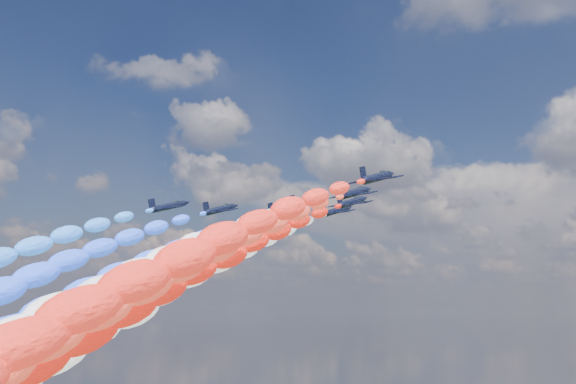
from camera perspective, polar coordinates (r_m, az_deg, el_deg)
The scene contains 15 objects.
jet_0 at distance 150.79m, azimuth -10.04°, elevation -1.21°, with size 9.56×12.82×2.82m, color black, non-canonical shape.
jet_1 at distance 153.52m, azimuth -5.75°, elevation -1.48°, with size 9.56×12.82×2.82m, color black, non-canonical shape.
trail_1 at distance 120.97m, azimuth -22.04°, elevation -8.11°, with size 6.78×93.79×44.32m, color blue, non-canonical shape.
jet_2 at distance 153.93m, azimuth -0.40°, elevation -1.55°, with size 9.56×12.82×2.82m, color black, non-canonical shape.
trail_2 at distance 117.57m, azimuth -15.28°, elevation -8.45°, with size 6.78×93.79×44.32m, color #2B54FF, non-canonical shape.
jet_3 at distance 144.32m, azimuth 1.41°, elevation -0.97°, with size 9.56×12.82×2.82m, color black, non-canonical shape.
trail_3 at distance 106.95m, azimuth -14.23°, elevation -8.37°, with size 6.78×93.79×44.32m, color white, non-canonical shape.
jet_4 at distance 155.01m, azimuth 4.08°, elevation -1.58°, with size 9.56×12.82×2.82m, color black, non-canonical shape.
trail_4 at distance 115.70m, azimuth -9.33°, elevation -8.65°, with size 6.78×93.79×44.32m, color white, non-canonical shape.
jet_5 at distance 143.23m, azimuth 5.37°, elevation -0.86°, with size 9.56×12.82×2.82m, color black, non-canonical shape.
trail_5 at distance 103.32m, azimuth -9.11°, elevation -8.49°, with size 6.78×93.79×44.32m, color red, non-canonical shape.
jet_6 at distance 132.24m, azimuth 5.60°, elevation -0.08°, with size 9.56×12.82×2.82m, color black, non-canonical shape.
trail_6 at distance 92.41m, azimuth -10.50°, elevation -8.27°, with size 6.78×93.79×44.32m, color #EE3C29, non-canonical shape.
jet_7 at distance 117.79m, azimuth 7.46°, elevation 1.21°, with size 9.56×12.82×2.82m, color black, non-canonical shape.
trail_7 at distance 77.16m, azimuth -10.76°, elevation -7.92°, with size 6.78×93.79×44.32m, color red, non-canonical shape.
Camera 1 is at (84.82, -107.07, 83.73)m, focal length 42.31 mm.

